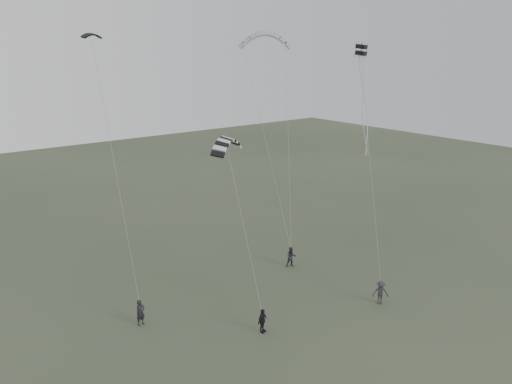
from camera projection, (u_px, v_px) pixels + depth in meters
ground at (296, 319)px, 32.60m from camera, size 140.00×140.00×0.00m
flyer_left at (140, 313)px, 31.73m from camera, size 0.69×0.51×1.73m
flyer_right at (291, 257)px, 40.23m from camera, size 1.01×0.93×1.67m
flyer_center at (262, 321)px, 30.92m from camera, size 0.99×0.65×1.57m
flyer_far at (381, 292)px, 34.34m from camera, size 1.25×1.20×1.71m
kite_dark_small at (91, 34)px, 32.97m from camera, size 1.50×0.91×0.56m
kite_pale_large at (265, 34)px, 43.08m from camera, size 4.59×3.99×2.06m
kite_striped at (227, 139)px, 29.75m from camera, size 3.22×2.58×1.37m
kite_box at (361, 50)px, 34.96m from camera, size 0.86×0.92×0.80m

